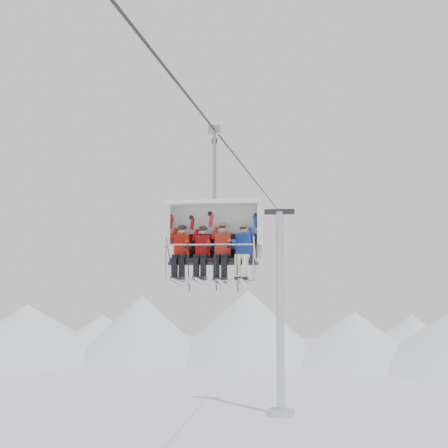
% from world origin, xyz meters
% --- Properties ---
extents(ridgeline, '(72.00, 21.00, 7.00)m').
position_xyz_m(ridgeline, '(-1.58, 42.05, 2.84)').
color(ridgeline, white).
rests_on(ridgeline, ground).
extents(lift_tower_right, '(2.00, 1.80, 13.48)m').
position_xyz_m(lift_tower_right, '(0.00, 22.00, 5.78)').
color(lift_tower_right, silver).
rests_on(lift_tower_right, ground).
extents(haul_cable, '(0.06, 50.00, 0.06)m').
position_xyz_m(haul_cable, '(0.00, 0.00, 13.30)').
color(haul_cable, '#2C2B30').
rests_on(haul_cable, lift_tower_left).
extents(chairlift_carrier, '(2.36, 1.17, 3.98)m').
position_xyz_m(chairlift_carrier, '(0.00, -1.34, 10.67)').
color(chairlift_carrier, black).
rests_on(chairlift_carrier, haul_cable).
extents(skier_far_left, '(0.39, 1.69, 1.56)m').
position_xyz_m(skier_far_left, '(-0.81, -1.65, 10.19)').
color(skier_far_left, '#AB1509').
rests_on(skier_far_left, chairlift_carrier).
extents(skier_center_left, '(0.37, 1.69, 1.51)m').
position_xyz_m(skier_center_left, '(-0.27, -1.65, 10.17)').
color(skier_center_left, '#A4090E').
rests_on(skier_center_left, chairlift_carrier).
extents(skier_center_right, '(0.40, 1.69, 1.61)m').
position_xyz_m(skier_center_right, '(0.25, -1.64, 10.21)').
color(skier_center_right, red).
rests_on(skier_center_right, chairlift_carrier).
extents(skier_far_right, '(0.39, 1.69, 1.56)m').
position_xyz_m(skier_far_right, '(0.77, -1.65, 10.19)').
color(skier_far_right, navy).
rests_on(skier_far_right, chairlift_carrier).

